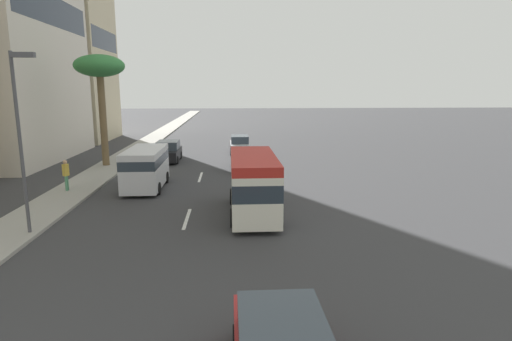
% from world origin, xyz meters
% --- Properties ---
extents(ground_plane, '(198.00, 198.00, 0.00)m').
position_xyz_m(ground_plane, '(31.50, 0.00, 0.00)').
color(ground_plane, '#38383A').
extents(sidewalk_right, '(162.00, 2.66, 0.15)m').
position_xyz_m(sidewalk_right, '(31.50, 7.26, 0.07)').
color(sidewalk_right, '#9E9B93').
rests_on(sidewalk_right, ground_plane).
extents(lane_stripe_mid, '(3.20, 0.16, 0.01)m').
position_xyz_m(lane_stripe_mid, '(15.33, 0.00, 0.01)').
color(lane_stripe_mid, silver).
rests_on(lane_stripe_mid, ground_plane).
extents(lane_stripe_far, '(3.20, 0.16, 0.01)m').
position_xyz_m(lane_stripe_far, '(24.84, 0.00, 0.01)').
color(lane_stripe_far, silver).
rests_on(lane_stripe_far, ground_plane).
extents(minibus_lead, '(6.46, 2.26, 2.92)m').
position_xyz_m(minibus_lead, '(15.86, -3.17, 1.60)').
color(minibus_lead, silver).
rests_on(minibus_lead, ground_plane).
extents(car_second, '(4.34, 1.84, 1.70)m').
position_xyz_m(car_second, '(35.69, -3.02, 0.80)').
color(car_second, silver).
rests_on(car_second, ground_plane).
extents(car_third, '(4.34, 1.96, 1.71)m').
position_xyz_m(car_third, '(31.58, 3.14, 0.80)').
color(car_third, black).
rests_on(car_third, ground_plane).
extents(car_fifth, '(4.48, 1.86, 1.58)m').
position_xyz_m(car_fifth, '(27.79, -3.19, 0.75)').
color(car_fifth, black).
rests_on(car_fifth, ground_plane).
extents(van_sixth, '(5.28, 2.17, 2.47)m').
position_xyz_m(van_sixth, '(21.67, 3.07, 1.41)').
color(van_sixth, silver).
rests_on(van_sixth, ground_plane).
extents(pedestrian_near_lamp, '(0.39, 0.34, 1.81)m').
position_xyz_m(pedestrian_near_lamp, '(20.84, 7.53, 1.16)').
color(pedestrian_near_lamp, '#4C8C66').
rests_on(pedestrian_near_lamp, sidewalk_right).
extents(palm_tree, '(3.72, 3.72, 8.43)m').
position_xyz_m(palm_tree, '(29.26, 7.66, 7.42)').
color(palm_tree, brown).
rests_on(palm_tree, sidewalk_right).
extents(street_lamp, '(0.24, 0.97, 7.32)m').
position_xyz_m(street_lamp, '(13.47, 6.23, 4.62)').
color(street_lamp, '#4C4C51').
rests_on(street_lamp, sidewalk_right).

